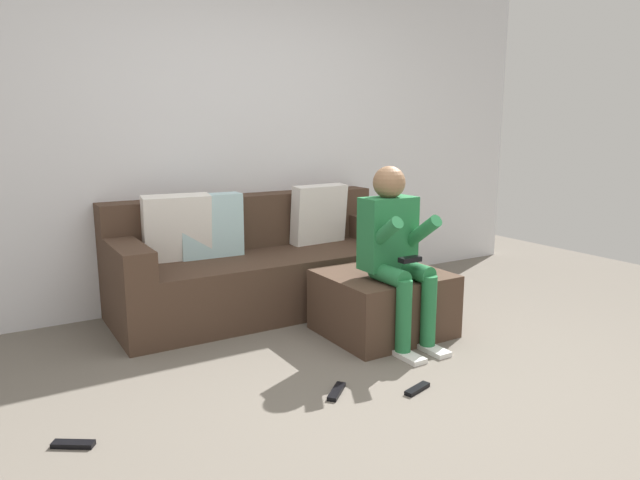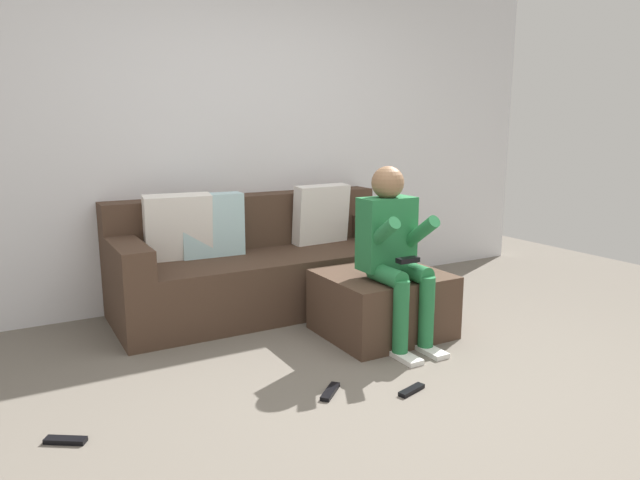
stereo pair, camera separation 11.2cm
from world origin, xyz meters
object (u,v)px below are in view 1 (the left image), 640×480
remote_by_storage_bin (337,391)px  remote_under_side_table (73,444)px  ottoman (383,303)px  person_seated (395,244)px  remote_near_ottoman (417,389)px  couch_sectional (258,264)px

remote_by_storage_bin → remote_under_side_table: (-1.24, 0.17, 0.00)m
ottoman → person_seated: (-0.04, -0.16, 0.43)m
remote_near_ottoman → remote_under_side_table: same height
person_seated → ottoman: bearing=76.4°
ottoman → remote_near_ottoman: (-0.37, -0.79, -0.20)m
couch_sectional → remote_under_side_table: size_ratio=12.07×
person_seated → remote_by_storage_bin: size_ratio=5.76×
remote_under_side_table → couch_sectional: bearing=74.8°
person_seated → remote_near_ottoman: bearing=-117.9°
couch_sectional → remote_under_side_table: couch_sectional is taller
couch_sectional → remote_under_side_table: 2.05m
remote_near_ottoman → couch_sectional: bearing=78.0°
ottoman → remote_near_ottoman: bearing=-115.2°
couch_sectional → remote_near_ottoman: size_ratio=12.49×
person_seated → remote_by_storage_bin: (-0.71, -0.43, -0.63)m
remote_by_storage_bin → ottoman: bearing=-3.3°
ottoman → remote_by_storage_bin: (-0.75, -0.59, -0.20)m
remote_under_side_table → person_seated: bearing=41.0°
ottoman → remote_by_storage_bin: size_ratio=3.99×
ottoman → person_seated: bearing=-103.6°
ottoman → remote_near_ottoman: size_ratio=4.42×
remote_by_storage_bin → remote_under_side_table: bearing=130.6°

